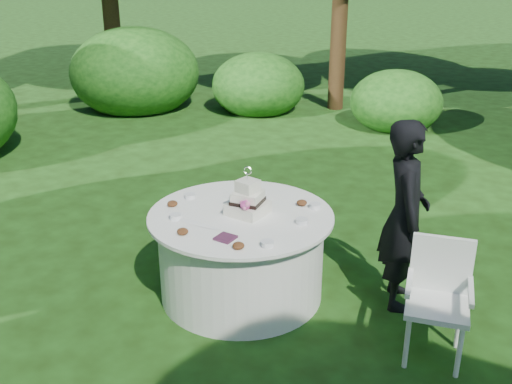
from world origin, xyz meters
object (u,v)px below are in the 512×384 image
Objects in this scene: table at (241,254)px; cake at (248,201)px; chair at (439,291)px; napkins at (225,238)px; guest at (405,215)px.

cake reaches higher than table.
table is 1.73× the size of chair.
chair is (1.51, 0.53, -0.26)m from napkins.
cake is (-0.11, 0.48, 0.10)m from napkins.
guest is 1.03× the size of table.
guest is at bearing 27.17° from table.
table is (-1.20, -0.62, -0.42)m from guest.
guest is at bearing 26.87° from cake.
guest is 0.76m from chair.
napkins is 0.33× the size of cake.
napkins is 0.09× the size of table.
chair reaches higher than table.
napkins is at bearing -71.00° from table.
guest reaches higher than napkins.
cake is 0.47× the size of chair.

